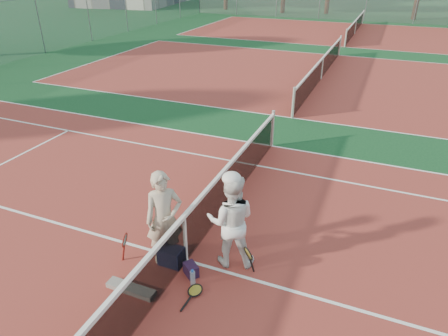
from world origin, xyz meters
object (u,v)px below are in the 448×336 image
object	(u,v)px
sports_bag_purple	(191,270)
sports_bag_navy	(171,256)
player_b	(231,221)
net_main	(185,238)
racket_black_held	(248,261)
player_a	(164,218)
water_bottle	(193,279)
racket_red	(126,247)
racket_spare	(195,291)

from	to	relation	value
sports_bag_purple	sports_bag_navy	bearing A→B (deg)	164.34
player_b	net_main	bearing A→B (deg)	4.31
sports_bag_navy	sports_bag_purple	distance (m)	0.48
player_b	racket_black_held	bearing A→B (deg)	134.40
racket_black_held	sports_bag_purple	xyz separation A→B (m)	(-0.91, -0.40, -0.18)
player_a	net_main	bearing A→B (deg)	-27.55
player_a	water_bottle	size ratio (longest dim) A/B	6.01
net_main	sports_bag_purple	bearing A→B (deg)	-49.93
sports_bag_navy	water_bottle	distance (m)	0.70
racket_red	racket_black_held	world-z (taller)	racket_red
racket_spare	net_main	bearing A→B (deg)	40.79
sports_bag_purple	water_bottle	xyz separation A→B (m)	(0.14, -0.22, 0.04)
racket_red	water_bottle	size ratio (longest dim) A/B	1.98
player_b	racket_red	xyz separation A→B (m)	(-1.76, -0.72, -0.59)
player_a	player_b	distance (m)	1.17
sports_bag_purple	player_a	bearing A→B (deg)	160.36
net_main	sports_bag_navy	size ratio (longest dim) A/B	25.26
player_b	sports_bag_purple	bearing A→B (deg)	31.89
player_a	racket_black_held	world-z (taller)	player_a
net_main	sports_bag_purple	size ratio (longest dim) A/B	40.13
player_b	sports_bag_purple	distance (m)	1.11
net_main	sports_bag_navy	bearing A→B (deg)	-141.99
racket_spare	sports_bag_navy	bearing A→B (deg)	59.17
net_main	racket_black_held	world-z (taller)	net_main
racket_black_held	water_bottle	size ratio (longest dim) A/B	1.95
player_b	racket_spare	world-z (taller)	player_b
racket_black_held	racket_spare	xyz separation A→B (m)	(-0.66, -0.74, -0.26)
player_a	water_bottle	xyz separation A→B (m)	(0.74, -0.43, -0.75)
net_main	sports_bag_navy	world-z (taller)	net_main
net_main	player_a	world-z (taller)	player_a
racket_red	sports_bag_purple	size ratio (longest dim) A/B	2.17
sports_bag_purple	racket_black_held	bearing A→B (deg)	23.57
player_a	sports_bag_navy	world-z (taller)	player_a
racket_spare	water_bottle	world-z (taller)	water_bottle
player_b	player_a	bearing A→B (deg)	1.41
player_a	sports_bag_purple	bearing A→B (deg)	-60.20
player_a	racket_spare	world-z (taller)	player_a
racket_red	sports_bag_navy	distance (m)	0.84
racket_red	racket_spare	xyz separation A→B (m)	(1.50, -0.24, -0.27)
racket_black_held	sports_bag_purple	size ratio (longest dim) A/B	2.14
net_main	sports_bag_purple	xyz separation A→B (m)	(0.25, -0.29, -0.40)
net_main	player_a	xyz separation A→B (m)	(-0.35, -0.08, 0.39)
racket_red	sports_bag_navy	bearing A→B (deg)	0.34
net_main	racket_spare	xyz separation A→B (m)	(0.50, -0.64, -0.48)
net_main	racket_spare	bearing A→B (deg)	-52.29
water_bottle	racket_spare	bearing A→B (deg)	-51.05
player_b	sports_bag_navy	bearing A→B (deg)	8.12
net_main	water_bottle	distance (m)	0.74
racket_black_held	sports_bag_purple	distance (m)	1.01
sports_bag_purple	player_b	bearing A→B (deg)	50.10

